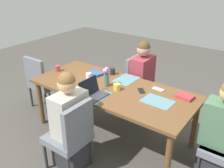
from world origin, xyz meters
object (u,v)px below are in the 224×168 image
Objects in this scene: chair_far_left_near at (140,82)px; person_head_right_left_mid at (220,139)px; person_near_left_far at (70,127)px; phone_black at (141,91)px; person_far_left_near at (142,83)px; coffee_mug_centre_right at (117,87)px; flower_vase at (106,75)px; book_blue_cover at (96,73)px; coffee_mug_centre_left at (113,71)px; chair_head_left_right_near at (42,80)px; phone_silver at (158,89)px; laptop_near_left_far at (93,93)px; coffee_mug_near_right at (89,77)px; chair_near_left_far at (72,134)px; coffee_mug_near_left at (58,68)px; book_red_cover at (185,97)px; dining_table at (112,92)px.

chair_far_left_near is 1.65m from person_head_right_left_mid.
person_near_left_far reaches higher than phone_black.
coffee_mug_centre_right is (0.07, -0.78, 0.26)m from person_far_left_near.
book_blue_cover is (-0.36, 0.20, -0.13)m from flower_vase.
flower_vase is 3.06× the size of coffee_mug_centre_right.
person_near_left_far is 0.84m from flower_vase.
chair_head_left_right_near is at bearing -159.41° from coffee_mug_centre_left.
phone_silver is at bearing 26.88° from flower_vase.
person_far_left_near reaches higher than chair_far_left_near.
laptop_near_left_far is (0.01, -1.16, 0.28)m from chair_far_left_near.
coffee_mug_near_right is at bearing -179.21° from person_head_right_left_mid.
person_near_left_far reaches higher than chair_head_left_right_near.
phone_black is at bearing 6.41° from book_blue_cover.
phone_silver is at bearing 18.44° from coffee_mug_near_right.
person_near_left_far is 7.97× the size of phone_black.
chair_head_left_right_near is 1.39m from laptop_near_left_far.
person_head_right_left_mid is 5.97× the size of book_blue_cover.
chair_far_left_near reaches higher than coffee_mug_centre_right.
chair_near_left_far and chair_head_left_right_near have the same top height.
coffee_mug_centre_right is at bearing -177.67° from person_head_right_left_mid.
chair_near_left_far is at bearing -27.98° from chair_head_left_right_near.
person_near_left_far is (-0.07, 0.06, 0.03)m from chair_near_left_far.
phone_black is 0.23m from phone_silver.
coffee_mug_near_left is 1.09m from coffee_mug_centre_right.
phone_silver is at bearing 162.44° from person_head_right_left_mid.
coffee_mug_centre_right is (1.47, 0.04, 0.28)m from chair_head_left_right_near.
chair_far_left_near is 0.90m from coffee_mug_centre_right.
chair_head_left_right_near is 9.72× the size of coffee_mug_centre_left.
book_blue_cover is at bearing -170.26° from book_red_cover.
person_head_right_left_mid reaches higher than coffee_mug_near_right.
flower_vase is at bearing 99.23° from chair_near_left_far.
chair_head_left_right_near is at bearing 152.02° from chair_near_left_far.
person_head_right_left_mid is at bearing 5.70° from book_blue_cover.
flower_vase is (-0.13, 0.81, 0.39)m from chair_near_left_far.
phone_black is 1.00× the size of phone_silver.
chair_head_left_right_near is (-2.77, -0.09, -0.03)m from person_head_right_left_mid.
flower_vase reaches higher than chair_near_left_far.
laptop_near_left_far is 0.63m from phone_black.
phone_black is at bearing 65.93° from person_near_left_far.
coffee_mug_centre_right is (0.05, 0.79, 0.28)m from chair_near_left_far.
phone_silver is (0.15, 0.17, 0.00)m from phone_black.
laptop_near_left_far reaches higher than book_red_cover.
chair_head_left_right_near is 1.94m from phone_silver.
chair_head_left_right_near is at bearing -177.47° from dining_table.
person_head_right_left_mid is 5.97× the size of book_red_cover.
person_head_right_left_mid is at bearing 168.22° from phone_silver.
dining_table is at bearing 87.39° from person_near_left_far.
coffee_mug_near_left reaches higher than book_blue_cover.
coffee_mug_near_right is (-0.42, -0.75, 0.26)m from person_far_left_near.
person_head_right_left_mid is 7.97× the size of phone_silver.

